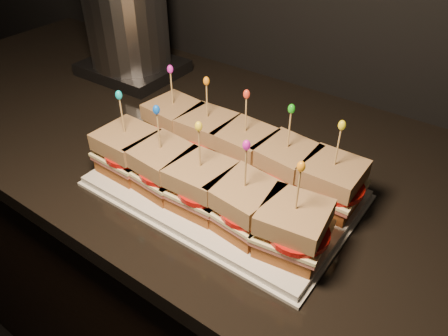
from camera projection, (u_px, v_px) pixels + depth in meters
The scene contains 76 objects.
granite_slab at pixel (388, 221), 0.78m from camera, with size 2.66×0.73×0.04m, color black.
platter at pixel (224, 188), 0.81m from camera, with size 0.46×0.28×0.02m, color white.
platter_rim at pixel (224, 190), 0.81m from camera, with size 0.47×0.30×0.01m, color white.
sandwich_0_bread_bot at pixel (175, 133), 0.92m from camera, with size 0.09×0.09×0.03m, color brown.
sandwich_0_ham at pixel (175, 126), 0.91m from camera, with size 0.10×0.10×0.01m, color #B7504D.
sandwich_0_cheese at pixel (174, 123), 0.91m from camera, with size 0.10×0.10×0.01m, color #FAF2AD.
sandwich_0_tomato at pixel (177, 123), 0.89m from camera, with size 0.09×0.09×0.01m, color red.
sandwich_0_bread_top at pixel (173, 111), 0.89m from camera, with size 0.10×0.10×0.03m, color brown.
sandwich_0_pick at pixel (172, 90), 0.86m from camera, with size 0.00×0.00×0.09m, color tan.
sandwich_0_frill at pixel (170, 69), 0.83m from camera, with size 0.01×0.01×0.02m, color #D61DBC.
sandwich_1_bread_bot at pixel (208, 146), 0.88m from camera, with size 0.09×0.09×0.03m, color brown.
sandwich_1_ham at pixel (208, 139), 0.87m from camera, with size 0.10×0.10×0.01m, color #B7504D.
sandwich_1_cheese at pixel (208, 136), 0.86m from camera, with size 0.10×0.10×0.01m, color #FAF2AD.
sandwich_1_tomato at pixel (211, 136), 0.85m from camera, with size 0.09×0.09×0.01m, color red.
sandwich_1_bread_top at pixel (207, 124), 0.85m from camera, with size 0.10×0.10×0.03m, color brown.
sandwich_1_pick at pixel (207, 103), 0.82m from camera, with size 0.00×0.00×0.09m, color tan.
sandwich_1_frill at pixel (206, 81), 0.79m from camera, with size 0.01×0.01×0.02m, color orange.
sandwich_2_bread_bot at pixel (244, 161), 0.84m from camera, with size 0.09×0.09×0.03m, color brown.
sandwich_2_ham at pixel (244, 154), 0.83m from camera, with size 0.10×0.10×0.01m, color #B7504D.
sandwich_2_cheese at pixel (245, 151), 0.82m from camera, with size 0.10×0.10×0.01m, color #FAF2AD.
sandwich_2_tomato at pixel (248, 151), 0.81m from camera, with size 0.09×0.09×0.01m, color red.
sandwich_2_bread_top at pixel (245, 139), 0.81m from camera, with size 0.10×0.10×0.03m, color brown.
sandwich_2_pick at pixel (246, 117), 0.78m from camera, with size 0.00×0.00×0.09m, color tan.
sandwich_2_frill at pixel (247, 94), 0.75m from camera, with size 0.01×0.01×0.02m, color red.
sandwich_3_bread_bot at pixel (284, 178), 0.80m from camera, with size 0.09×0.09×0.03m, color brown.
sandwich_3_ham at pixel (285, 171), 0.79m from camera, with size 0.10×0.10×0.01m, color #B7504D.
sandwich_3_cheese at pixel (285, 167), 0.78m from camera, with size 0.10×0.10×0.01m, color #FAF2AD.
sandwich_3_tomato at pixel (290, 168), 0.77m from camera, with size 0.09×0.09×0.01m, color red.
sandwich_3_bread_top at pixel (287, 155), 0.76m from camera, with size 0.10×0.10×0.03m, color brown.
sandwich_3_pick at pixel (289, 132), 0.74m from camera, with size 0.00×0.00×0.09m, color tan.
sandwich_3_frill at pixel (291, 109), 0.71m from camera, with size 0.01×0.01×0.02m, color #19A816.
sandwich_4_bread_bot at pixel (328, 196), 0.75m from camera, with size 0.09×0.09×0.03m, color brown.
sandwich_4_ham at pixel (330, 189), 0.74m from camera, with size 0.10×0.10×0.01m, color #B7504D.
sandwich_4_cheese at pixel (331, 186), 0.74m from camera, with size 0.10×0.10×0.01m, color #FAF2AD.
sandwich_4_tomato at pixel (336, 187), 0.73m from camera, with size 0.09×0.09×0.01m, color red.
sandwich_4_bread_top at pixel (333, 172), 0.72m from camera, with size 0.10×0.10×0.03m, color brown.
sandwich_4_pick at pixel (337, 149), 0.70m from camera, with size 0.00×0.00×0.09m, color tan.
sandwich_4_frill at pixel (342, 125), 0.67m from camera, with size 0.01×0.01×0.02m, color yellow.
sandwich_5_bread_bot at pixel (130, 162), 0.83m from camera, with size 0.09×0.09×0.03m, color brown.
sandwich_5_ham at pixel (128, 155), 0.82m from camera, with size 0.10×0.10×0.01m, color #B7504D.
sandwich_5_cheese at pixel (128, 152), 0.82m from camera, with size 0.10×0.10×0.01m, color #FAF2AD.
sandwich_5_tomato at pixel (130, 152), 0.81m from camera, with size 0.09×0.09×0.01m, color red.
sandwich_5_bread_top at pixel (126, 140), 0.80m from camera, with size 0.10×0.10×0.03m, color brown.
sandwich_5_pick at pixel (122, 118), 0.78m from camera, with size 0.00×0.00×0.09m, color tan.
sandwich_5_frill at pixel (119, 95), 0.75m from camera, with size 0.01×0.01×0.02m, color #0AB8C3.
sandwich_6_bread_bot at pixel (164, 179), 0.79m from camera, with size 0.09×0.09×0.03m, color brown.
sandwich_6_ham at pixel (163, 172), 0.78m from camera, with size 0.10×0.10×0.01m, color #B7504D.
sandwich_6_cheese at pixel (163, 169), 0.78m from camera, with size 0.10×0.10×0.01m, color #FAF2AD.
sandwich_6_tomato at pixel (165, 169), 0.76m from camera, with size 0.09×0.09×0.01m, color red.
sandwich_6_bread_top at pixel (161, 156), 0.76m from camera, with size 0.10×0.10×0.03m, color brown.
sandwich_6_pick at pixel (159, 133), 0.73m from camera, with size 0.00×0.00×0.09m, color tan.
sandwich_6_frill at pixel (156, 110), 0.71m from camera, with size 0.01×0.01×0.02m, color blue.
sandwich_7_bread_bot at pixel (201, 198), 0.75m from camera, with size 0.09×0.09×0.03m, color brown.
sandwich_7_ham at pixel (201, 190), 0.74m from camera, with size 0.10×0.10×0.01m, color #B7504D.
sandwich_7_cheese at pixel (201, 187), 0.74m from camera, with size 0.10×0.10×0.01m, color #FAF2AD.
sandwich_7_tomato at pixel (204, 188), 0.72m from camera, with size 0.09×0.09×0.01m, color red.
sandwich_7_bread_top at pixel (200, 174), 0.72m from camera, with size 0.10×0.10×0.03m, color brown.
sandwich_7_pick at pixel (200, 151), 0.69m from camera, with size 0.00×0.00×0.09m, color tan.
sandwich_7_frill at pixel (199, 126), 0.67m from camera, with size 0.01×0.01×0.02m, color yellow.
sandwich_8_bread_bot at pixel (244, 218), 0.71m from camera, with size 0.09×0.09×0.03m, color brown.
sandwich_8_ham at pixel (244, 211), 0.70m from camera, with size 0.10×0.10×0.01m, color #B7504D.
sandwich_8_cheese at pixel (244, 207), 0.70m from camera, with size 0.10×0.10×0.01m, color #FAF2AD.
sandwich_8_tomato at pixel (248, 209), 0.68m from camera, with size 0.09×0.09×0.01m, color red.
sandwich_8_bread_top at pixel (245, 194), 0.68m from camera, with size 0.10×0.10×0.03m, color brown.
sandwich_8_pick at pixel (246, 170), 0.65m from camera, with size 0.00×0.00×0.09m, color tan.
sandwich_8_frill at pixel (246, 145), 0.62m from camera, with size 0.01×0.01×0.02m, color #D31BBD.
sandwich_9_bread_bot at pixel (291, 242), 0.67m from camera, with size 0.09×0.09×0.03m, color brown.
sandwich_9_ham at pixel (292, 234), 0.66m from camera, with size 0.10×0.10×0.01m, color #B7504D.
sandwich_9_cheese at pixel (293, 230), 0.65m from camera, with size 0.10×0.10×0.01m, color #FAF2AD.
sandwich_9_tomato at pixel (298, 233), 0.64m from camera, with size 0.09×0.09×0.01m, color red.
sandwich_9_bread_top at pixel (295, 217), 0.64m from camera, with size 0.10×0.10×0.03m, color brown.
sandwich_9_pick at pixel (298, 192), 0.61m from camera, with size 0.00×0.00×0.09m, color tan.
sandwich_9_frill at pixel (301, 167), 0.58m from camera, with size 0.01×0.01×0.02m, color orange.
appliance_base at pixel (133, 68), 1.22m from camera, with size 0.26×0.21×0.03m, color #262628.
appliance_body at pixel (126, 12), 1.13m from camera, with size 0.21×0.21×0.28m, color silver.
appliance at pixel (126, 14), 1.13m from camera, with size 0.26×0.21×0.33m, color silver, non-canonical shape.
Camera 1 is at (0.68, 1.02, 1.45)m, focal length 35.00 mm.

